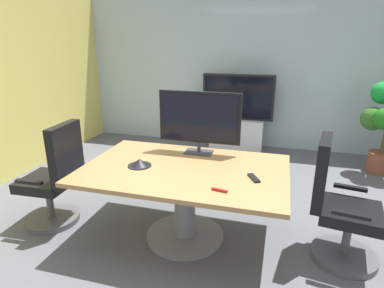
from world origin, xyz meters
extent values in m
plane|color=#515459|center=(0.00, 0.00, 0.00)|extent=(6.86, 6.86, 0.00)
cube|color=#9EB2B7|center=(0.00, 2.93, 1.33)|extent=(5.77, 0.10, 2.66)
cube|color=olive|center=(-0.12, -0.18, 0.72)|extent=(1.86, 1.21, 0.04)
cylinder|color=slate|center=(-0.12, -0.18, 0.35)|extent=(0.20, 0.20, 0.70)
cylinder|color=slate|center=(-0.12, -0.18, 0.01)|extent=(0.76, 0.76, 0.03)
cylinder|color=#4C4C51|center=(-1.58, -0.30, 0.03)|extent=(0.56, 0.56, 0.06)
cylinder|color=#4C4C51|center=(-1.58, -0.30, 0.24)|extent=(0.07, 0.07, 0.36)
cube|color=black|center=(-1.58, -0.30, 0.46)|extent=(0.50, 0.50, 0.10)
cube|color=black|center=(-1.31, -0.29, 0.79)|extent=(0.11, 0.46, 0.60)
cube|color=black|center=(-1.57, -0.04, 0.58)|extent=(0.28, 0.06, 0.03)
cube|color=black|center=(-1.54, -0.56, 0.58)|extent=(0.28, 0.06, 0.03)
cylinder|color=#4C4C51|center=(1.34, -0.12, 0.03)|extent=(0.56, 0.56, 0.06)
cylinder|color=#4C4C51|center=(1.34, -0.12, 0.24)|extent=(0.07, 0.07, 0.36)
cube|color=black|center=(1.34, -0.12, 0.46)|extent=(0.55, 0.55, 0.10)
cube|color=black|center=(1.07, -0.08, 0.79)|extent=(0.16, 0.46, 0.60)
cube|color=black|center=(1.28, -0.38, 0.58)|extent=(0.28, 0.09, 0.03)
cube|color=black|center=(1.36, 0.14, 0.58)|extent=(0.28, 0.09, 0.03)
cube|color=#333338|center=(-0.09, 0.24, 0.74)|extent=(0.28, 0.18, 0.02)
cylinder|color=#333338|center=(-0.09, 0.24, 0.80)|extent=(0.04, 0.04, 0.10)
cube|color=black|center=(-0.09, 0.25, 1.11)|extent=(0.84, 0.04, 0.52)
cube|color=black|center=(-0.09, 0.23, 1.11)|extent=(0.77, 0.01, 0.47)
cube|color=#B7BABC|center=(-0.02, 2.58, 0.28)|extent=(0.90, 0.36, 0.55)
cube|color=black|center=(-0.02, 2.56, 0.93)|extent=(1.20, 0.06, 0.76)
cube|color=black|center=(-0.02, 2.53, 0.93)|extent=(1.12, 0.01, 0.69)
cylinder|color=brown|center=(2.14, 2.14, 0.15)|extent=(0.34, 0.34, 0.30)
sphere|color=#168D35|center=(2.04, 2.24, 1.14)|extent=(0.31, 0.31, 0.31)
sphere|color=#2E5C21|center=(1.94, 2.11, 0.80)|extent=(0.33, 0.33, 0.33)
cone|color=black|center=(-0.54, -0.26, 0.77)|extent=(0.19, 0.19, 0.07)
cylinder|color=black|center=(-0.54, -0.26, 0.74)|extent=(0.22, 0.22, 0.01)
cube|color=black|center=(0.52, -0.26, 0.75)|extent=(0.12, 0.17, 0.02)
cube|color=red|center=(0.28, -0.57, 0.75)|extent=(0.13, 0.04, 0.02)
camera|label=1|loc=(0.69, -2.80, 1.87)|focal=30.00mm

